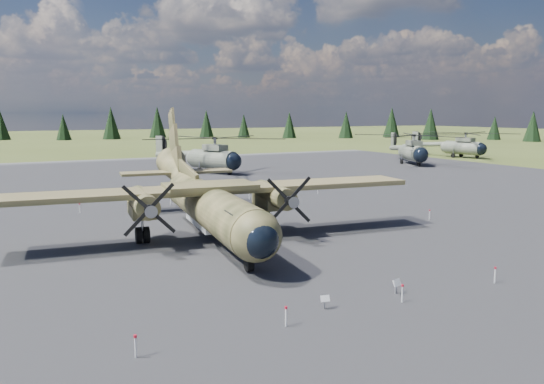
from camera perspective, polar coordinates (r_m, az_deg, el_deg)
name	(u,v)px	position (r m, az deg, el deg)	size (l,w,h in m)	color
ground	(241,243)	(35.19, -3.37, -5.50)	(500.00, 500.00, 0.00)	#515D29
apron	(192,217)	(44.31, -8.62, -2.66)	(120.00, 120.00, 0.04)	#55555A
transport_plane	(206,197)	(36.90, -7.09, -0.56)	(28.97, 26.19, 9.53)	#37391E
helicopter_near	(212,148)	(75.56, -6.44, 4.76)	(26.49, 26.49, 5.14)	gray
helicopter_mid	(413,143)	(90.99, 14.92, 5.10)	(25.98, 25.98, 5.02)	gray
helicopter_far	(463,140)	(108.36, 19.86, 5.31)	(22.14, 23.85, 4.83)	gray
info_placard_left	(325,300)	(23.70, 5.71, -11.48)	(0.43, 0.24, 0.63)	gray
info_placard_right	(397,284)	(26.08, 13.26, -9.64)	(0.49, 0.29, 0.73)	gray
barrier_fence	(235,237)	(34.82, -4.02, -4.80)	(33.12, 29.62, 0.85)	silver
treeline	(209,159)	(44.06, -6.81, 3.59)	(314.32, 317.28, 10.95)	black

